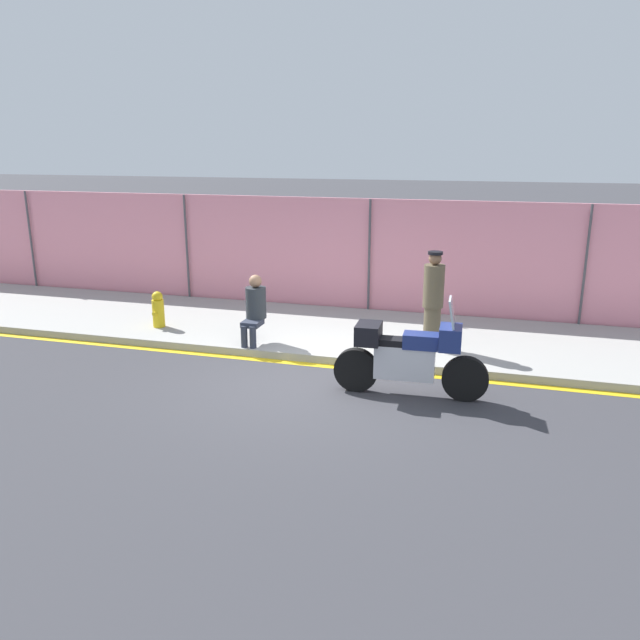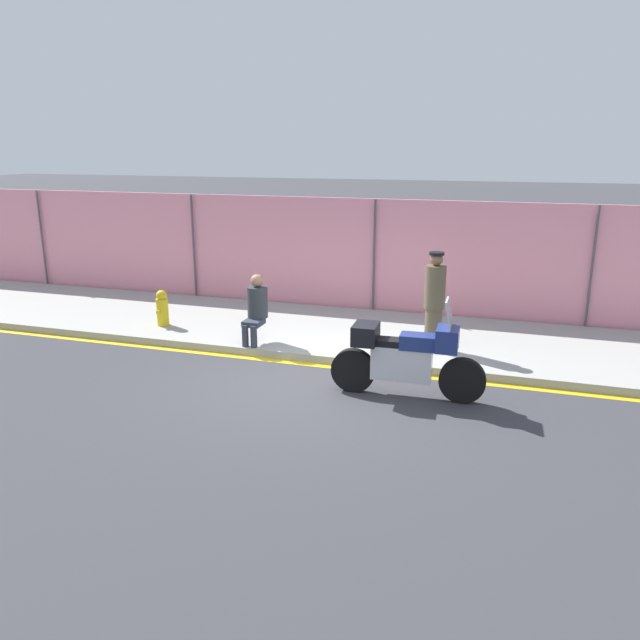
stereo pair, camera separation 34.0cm
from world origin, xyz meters
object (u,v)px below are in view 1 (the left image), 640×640
Objects in this scene: officer_standing at (433,299)px; person_seated_on_curb at (255,306)px; fire_hydrant at (158,309)px; motorcycle at (409,356)px.

person_seated_on_curb is (-3.17, -0.56, -0.21)m from officer_standing.
officer_standing is 2.40× the size of fire_hydrant.
fire_hydrant is (-2.25, 0.42, -0.34)m from person_seated_on_curb.
person_seated_on_curb is 2.31m from fire_hydrant.
motorcycle is 5.60m from fire_hydrant.
motorcycle reaches higher than person_seated_on_curb.
motorcycle is 3.36m from person_seated_on_curb.
motorcycle is at bearing -25.53° from person_seated_on_curb.
person_seated_on_curb is at bearing -10.53° from fire_hydrant.
officer_standing reaches higher than person_seated_on_curb.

